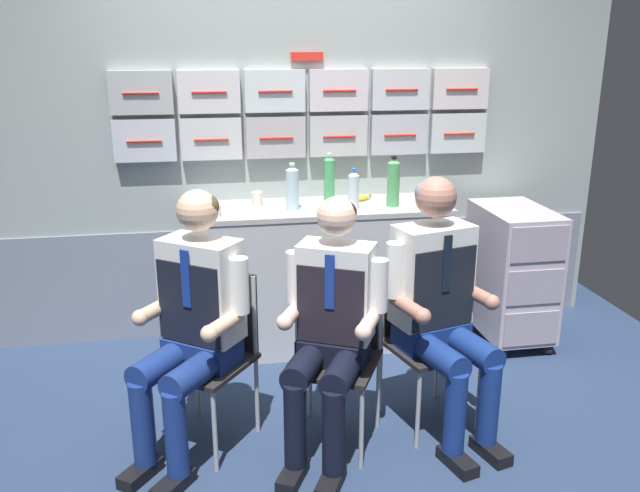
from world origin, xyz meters
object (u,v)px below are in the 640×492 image
Objects in this scene: snack_banana at (359,198)px; folding_chair_right at (340,338)px; service_trolley at (512,270)px; crew_member_near_trolley at (441,297)px; folding_chair_left at (214,338)px; crew_member_right at (331,320)px; crew_member_left at (192,315)px; espresso_cup_small at (257,198)px; water_bottle_clear at (329,180)px; folding_chair_near_trolley at (421,323)px.

folding_chair_right is at bearing -107.43° from snack_banana.
service_trolley is 1.27m from crew_member_near_trolley.
crew_member_right reaches higher than folding_chair_left.
service_trolley is 1.06× the size of folding_chair_left.
snack_banana is (1.05, 1.15, 0.24)m from crew_member_left.
service_trolley is at bearing -8.58° from espresso_cup_small.
snack_banana is at bearing -0.33° from espresso_cup_small.
crew_member_left is at bearing -155.51° from service_trolley.
snack_banana is (0.21, 0.05, -0.13)m from water_bottle_clear.
crew_member_left is 3.93× the size of water_bottle_clear.
folding_chair_left is at bearing -157.65° from service_trolley.
crew_member_left is at bearing -177.32° from folding_chair_right.
crew_member_left is (-2.01, -0.91, 0.22)m from service_trolley.
folding_chair_near_trolley is at bearing -73.12° from water_bottle_clear.
crew_member_near_trolley reaches higher than folding_chair_right.
espresso_cup_small is at bearing 104.78° from folding_chair_right.
water_bottle_clear is (0.15, 1.07, 0.56)m from folding_chair_right.
espresso_cup_small reaches higher than folding_chair_right.
crew_member_near_trolley is at bearing -83.64° from snack_banana.
crew_member_left reaches higher than espresso_cup_small.
folding_chair_near_trolley is 4.84× the size of snack_banana.
folding_chair_left and folding_chair_right have the same top height.
crew_member_right is (-1.38, -1.03, 0.20)m from service_trolley.
water_bottle_clear is at bearing -165.70° from snack_banana.
service_trolley is 2.75× the size of water_bottle_clear.
espresso_cup_small is (0.40, 1.16, 0.27)m from crew_member_left.
crew_member_left is at bearing -173.41° from folding_chair_near_trolley.
crew_member_near_trolley is 4.00× the size of water_bottle_clear.
water_bottle_clear reaches higher than folding_chair_right.
crew_member_right reaches higher than snack_banana.
folding_chair_right is at bearing 173.74° from crew_member_near_trolley.
crew_member_left is at bearing 179.01° from crew_member_near_trolley.
water_bottle_clear is 0.46m from espresso_cup_small.
crew_member_near_trolley is at bearing 9.34° from crew_member_right.
crew_member_near_trolley is (1.18, -0.02, 0.02)m from crew_member_left.
snack_banana is (-0.09, 1.02, 0.42)m from folding_chair_near_trolley.
folding_chair_near_trolley is (0.44, 0.10, 0.00)m from folding_chair_right.
folding_chair_right is 4.84× the size of snack_banana.
folding_chair_right is 0.23m from crew_member_right.
folding_chair_right is at bearing -167.36° from folding_chair_near_trolley.
espresso_cup_small is at bearing 100.00° from crew_member_right.
folding_chair_right is 0.65× the size of crew_member_near_trolley.
crew_member_near_trolley is at bearing -0.99° from crew_member_left.
espresso_cup_small reaches higher than service_trolley.
crew_member_left is 1.16m from folding_chair_near_trolley.
water_bottle_clear reaches higher than snack_banana.
water_bottle_clear reaches higher than crew_member_right.
service_trolley is 2.07m from folding_chair_left.
water_bottle_clear is 3.78× the size of espresso_cup_small.
snack_banana reaches higher than folding_chair_near_trolley.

